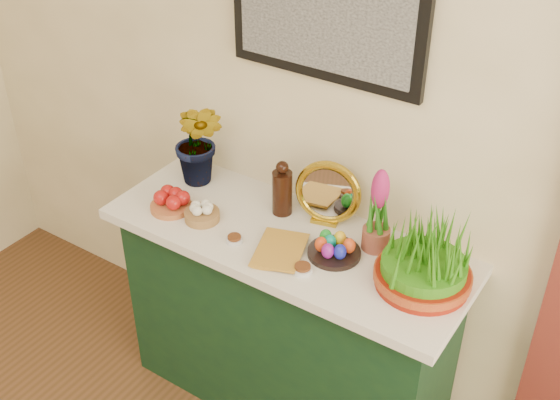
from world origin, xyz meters
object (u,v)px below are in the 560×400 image
object	(u,v)px
book	(257,246)
wheatgrass_sabzeh	(425,257)
sideboard	(287,325)
hyacinth_green	(198,129)
mirror	(328,193)

from	to	relation	value
book	wheatgrass_sabzeh	distance (m)	0.60
wheatgrass_sabzeh	sideboard	bearing A→B (deg)	-178.75
hyacinth_green	mirror	world-z (taller)	hyacinth_green
mirror	wheatgrass_sabzeh	size ratio (longest dim) A/B	0.79
sideboard	hyacinth_green	size ratio (longest dim) A/B	2.61
hyacinth_green	wheatgrass_sabzeh	distance (m)	1.03
book	mirror	bearing A→B (deg)	49.88
sideboard	book	bearing A→B (deg)	-106.32
sideboard	wheatgrass_sabzeh	bearing A→B (deg)	1.25
wheatgrass_sabzeh	hyacinth_green	bearing A→B (deg)	174.73
hyacinth_green	book	size ratio (longest dim) A/B	2.23
sideboard	mirror	distance (m)	0.61
mirror	wheatgrass_sabzeh	xyz separation A→B (m)	(0.45, -0.14, -0.00)
book	wheatgrass_sabzeh	bearing A→B (deg)	-3.69
sideboard	mirror	world-z (taller)	mirror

